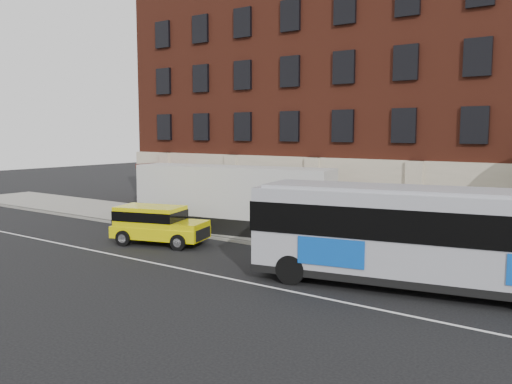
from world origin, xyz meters
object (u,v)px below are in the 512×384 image
Objects in this scene: sign_pole at (140,203)px; shipping_container at (233,201)px; yellow_suv at (156,222)px; city_bus at (441,236)px.

shipping_container is (5.81, 1.45, 0.40)m from sign_pole.
shipping_container is at bearing 14.04° from sign_pole.
yellow_suv is 4.60m from shipping_container.
yellow_suv is (4.28, -2.82, -0.36)m from sign_pole.
yellow_suv is at bearing -33.38° from sign_pole.
sign_pole reaches higher than yellow_suv.
sign_pole is at bearing 171.88° from city_bus.
sign_pole is 0.18× the size of city_bus.
city_bus reaches higher than yellow_suv.
yellow_suv is (-14.05, -0.20, -0.93)m from city_bus.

